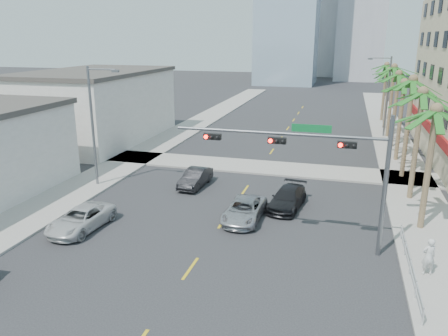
% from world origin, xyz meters
% --- Properties ---
extents(ground, '(260.00, 260.00, 0.00)m').
position_xyz_m(ground, '(0.00, 0.00, 0.00)').
color(ground, '#262628').
rests_on(ground, ground).
extents(sidewalk_right, '(4.00, 120.00, 0.15)m').
position_xyz_m(sidewalk_right, '(12.00, 20.00, 0.07)').
color(sidewalk_right, gray).
rests_on(sidewalk_right, ground).
extents(sidewalk_left, '(4.00, 120.00, 0.15)m').
position_xyz_m(sidewalk_left, '(-12.00, 20.00, 0.07)').
color(sidewalk_left, gray).
rests_on(sidewalk_left, ground).
extents(sidewalk_cross, '(80.00, 4.00, 0.15)m').
position_xyz_m(sidewalk_cross, '(0.00, 22.00, 0.07)').
color(sidewalk_cross, gray).
rests_on(sidewalk_cross, ground).
extents(building_left_far, '(11.00, 18.00, 7.20)m').
position_xyz_m(building_left_far, '(-19.50, 28.00, 3.60)').
color(building_left_far, beige).
rests_on(building_left_far, ground).
extents(tower_far_center, '(16.00, 16.00, 42.00)m').
position_xyz_m(tower_far_center, '(-3.00, 125.00, 21.00)').
color(tower_far_center, '#ADADB2').
rests_on(tower_far_center, ground).
extents(traffic_signal_mast, '(11.12, 0.54, 7.20)m').
position_xyz_m(traffic_signal_mast, '(5.78, 7.95, 5.06)').
color(traffic_signal_mast, slate).
rests_on(traffic_signal_mast, ground).
extents(palm_tree_0, '(4.80, 4.80, 7.80)m').
position_xyz_m(palm_tree_0, '(11.60, 12.00, 7.08)').
color(palm_tree_0, brown).
rests_on(palm_tree_0, ground).
extents(palm_tree_1, '(4.80, 4.80, 8.16)m').
position_xyz_m(palm_tree_1, '(11.60, 17.20, 7.43)').
color(palm_tree_1, brown).
rests_on(palm_tree_1, ground).
extents(palm_tree_2, '(4.80, 4.80, 8.52)m').
position_xyz_m(palm_tree_2, '(11.60, 22.40, 7.78)').
color(palm_tree_2, brown).
rests_on(palm_tree_2, ground).
extents(palm_tree_3, '(4.80, 4.80, 7.80)m').
position_xyz_m(palm_tree_3, '(11.60, 27.60, 7.08)').
color(palm_tree_3, brown).
rests_on(palm_tree_3, ground).
extents(palm_tree_4, '(4.80, 4.80, 8.16)m').
position_xyz_m(palm_tree_4, '(11.60, 32.80, 7.43)').
color(palm_tree_4, brown).
rests_on(palm_tree_4, ground).
extents(palm_tree_5, '(4.80, 4.80, 8.52)m').
position_xyz_m(palm_tree_5, '(11.60, 38.00, 7.78)').
color(palm_tree_5, brown).
rests_on(palm_tree_5, ground).
extents(palm_tree_6, '(4.80, 4.80, 7.80)m').
position_xyz_m(palm_tree_6, '(11.60, 43.20, 7.08)').
color(palm_tree_6, brown).
rests_on(palm_tree_6, ground).
extents(palm_tree_7, '(4.80, 4.80, 8.16)m').
position_xyz_m(palm_tree_7, '(11.60, 48.40, 7.43)').
color(palm_tree_7, brown).
rests_on(palm_tree_7, ground).
extents(streetlight_left, '(2.55, 0.25, 9.00)m').
position_xyz_m(streetlight_left, '(-11.00, 14.00, 5.06)').
color(streetlight_left, slate).
rests_on(streetlight_left, ground).
extents(streetlight_right, '(2.55, 0.25, 9.00)m').
position_xyz_m(streetlight_right, '(11.00, 38.00, 5.06)').
color(streetlight_right, slate).
rests_on(streetlight_right, ground).
extents(guardrail, '(0.08, 8.08, 1.00)m').
position_xyz_m(guardrail, '(10.30, 6.00, 0.67)').
color(guardrail, silver).
rests_on(guardrail, ground).
extents(car_parked_far, '(2.54, 4.91, 1.32)m').
position_xyz_m(car_parked_far, '(-7.80, 6.62, 0.66)').
color(car_parked_far, silver).
rests_on(car_parked_far, ground).
extents(car_lane_left, '(1.66, 4.18, 1.35)m').
position_xyz_m(car_lane_left, '(-3.86, 15.87, 0.68)').
color(car_lane_left, black).
rests_on(car_lane_left, ground).
extents(car_lane_center, '(2.27, 4.71, 1.29)m').
position_xyz_m(car_lane_center, '(1.20, 10.59, 0.65)').
color(car_lane_center, '#B6B5BB').
rests_on(car_lane_center, ground).
extents(car_lane_right, '(2.43, 4.79, 1.33)m').
position_xyz_m(car_lane_right, '(3.51, 13.36, 0.67)').
color(car_lane_right, black).
rests_on(car_lane_right, ground).
extents(pedestrian, '(0.78, 0.64, 1.84)m').
position_xyz_m(pedestrian, '(11.09, 6.30, 1.07)').
color(pedestrian, silver).
rests_on(pedestrian, sidewalk_right).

